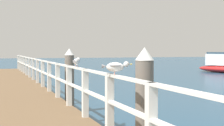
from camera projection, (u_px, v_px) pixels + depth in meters
The scene contains 7 objects.
pier_deck at pixel (5, 95), 12.71m from camera, with size 2.90×26.77×0.50m, color brown.
pier_railing at pixel (43, 70), 13.13m from camera, with size 0.12×25.29×1.01m.
dock_piling_near at pixel (144, 110), 5.32m from camera, with size 0.29×0.29×1.95m.
dock_piling_far at pixel (69, 80), 10.41m from camera, with size 0.29×0.29×1.95m.
seagull_foreground at pixel (116, 66), 5.43m from camera, with size 0.46×0.25×0.21m.
seagull_background at pixel (77, 61), 7.90m from camera, with size 0.26×0.44×0.21m.
boat_2 at pixel (222, 66), 28.92m from camera, with size 3.13×5.20×1.72m.
Camera 1 is at (-0.47, 0.14, 1.91)m, focal length 55.46 mm.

